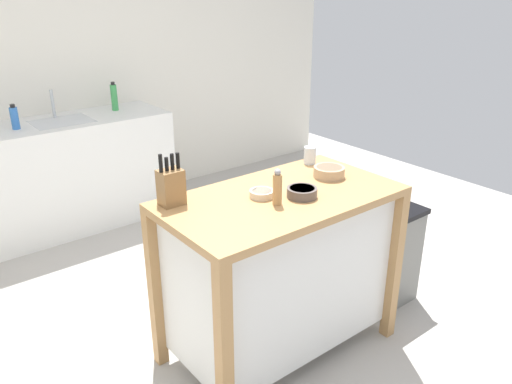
# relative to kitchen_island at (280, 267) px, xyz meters

# --- Properties ---
(ground_plane) EXTENTS (6.53, 6.53, 0.00)m
(ground_plane) POSITION_rel_kitchen_island_xyz_m (-0.10, 0.01, -0.51)
(ground_plane) COLOR #ADA8A0
(ground_plane) RESTS_ON ground
(wall_back) EXTENTS (5.53, 0.10, 2.60)m
(wall_back) POSITION_rel_kitchen_island_xyz_m (-0.10, 2.60, 0.79)
(wall_back) COLOR silver
(wall_back) RESTS_ON ground
(kitchen_island) EXTENTS (1.19, 0.66, 0.92)m
(kitchen_island) POSITION_rel_kitchen_island_xyz_m (0.00, 0.00, 0.00)
(kitchen_island) COLOR #AD7F4C
(kitchen_island) RESTS_ON ground
(knife_block) EXTENTS (0.11, 0.09, 0.25)m
(knife_block) POSITION_rel_kitchen_island_xyz_m (-0.48, 0.23, 0.50)
(knife_block) COLOR olive
(knife_block) RESTS_ON kitchen_island
(bowl_stoneware_deep) EXTENTS (0.12, 0.12, 0.03)m
(bowl_stoneware_deep) POSITION_rel_kitchen_island_xyz_m (-0.09, 0.04, 0.42)
(bowl_stoneware_deep) COLOR beige
(bowl_stoneware_deep) RESTS_ON kitchen_island
(bowl_ceramic_wide) EXTENTS (0.17, 0.17, 0.06)m
(bowl_ceramic_wide) POSITION_rel_kitchen_island_xyz_m (0.36, 0.03, 0.44)
(bowl_ceramic_wide) COLOR tan
(bowl_ceramic_wide) RESTS_ON kitchen_island
(bowl_ceramic_small) EXTENTS (0.15, 0.15, 0.05)m
(bowl_ceramic_small) POSITION_rel_kitchen_island_xyz_m (0.06, -0.08, 0.43)
(bowl_ceramic_small) COLOR #564C47
(bowl_ceramic_small) RESTS_ON kitchen_island
(drinking_cup) EXTENTS (0.07, 0.07, 0.10)m
(drinking_cup) POSITION_rel_kitchen_island_xyz_m (0.43, 0.25, 0.46)
(drinking_cup) COLOR silver
(drinking_cup) RESTS_ON kitchen_island
(pepper_grinder) EXTENTS (0.04, 0.04, 0.18)m
(pepper_grinder) POSITION_rel_kitchen_island_xyz_m (-0.09, -0.07, 0.49)
(pepper_grinder) COLOR #AD7F4C
(pepper_grinder) RESTS_ON kitchen_island
(trash_bin) EXTENTS (0.36, 0.28, 0.63)m
(trash_bin) POSITION_rel_kitchen_island_xyz_m (0.84, -0.06, -0.20)
(trash_bin) COLOR slate
(trash_bin) RESTS_ON ground
(sink_counter) EXTENTS (1.63, 0.60, 0.89)m
(sink_counter) POSITION_rel_kitchen_island_xyz_m (-0.32, 2.25, -0.07)
(sink_counter) COLOR silver
(sink_counter) RESTS_ON ground
(sink_faucet) EXTENTS (0.02, 0.02, 0.22)m
(sink_faucet) POSITION_rel_kitchen_island_xyz_m (-0.32, 2.39, 0.48)
(sink_faucet) COLOR #B7BCC1
(sink_faucet) RESTS_ON sink_counter
(bottle_hand_soap) EXTENTS (0.05, 0.05, 0.24)m
(bottle_hand_soap) POSITION_rel_kitchen_island_xyz_m (0.16, 2.32, 0.48)
(bottle_hand_soap) COLOR green
(bottle_hand_soap) RESTS_ON sink_counter
(bottle_spray_cleaner) EXTENTS (0.06, 0.06, 0.18)m
(bottle_spray_cleaner) POSITION_rel_kitchen_island_xyz_m (-0.65, 2.21, 0.46)
(bottle_spray_cleaner) COLOR blue
(bottle_spray_cleaner) RESTS_ON sink_counter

